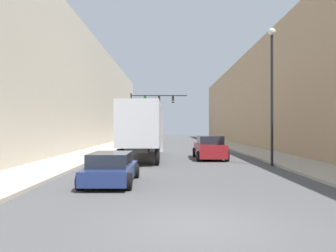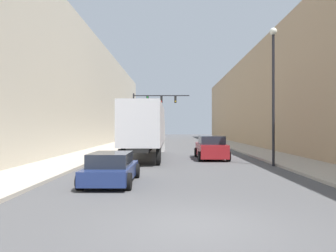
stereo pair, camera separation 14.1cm
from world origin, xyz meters
name	(u,v)px [view 1 (the left image)]	position (x,y,z in m)	size (l,w,h in m)	color
ground_plane	(198,226)	(0.00, 0.00, 0.00)	(200.00, 200.00, 0.00)	#4C4C4F
sidewalk_right	(239,147)	(7.37, 30.00, 0.07)	(3.35, 80.00, 0.15)	#B2A899
sidewalk_left	(111,147)	(-7.37, 30.00, 0.07)	(3.35, 80.00, 0.15)	#B2A899
building_right	(279,97)	(12.05, 30.00, 5.82)	(6.00, 80.00, 11.65)	tan
building_left	(71,92)	(-12.05, 30.00, 6.34)	(6.00, 80.00, 12.69)	#BCB29E
semi_truck	(146,128)	(-2.50, 18.39, 2.26)	(2.60, 14.81, 3.98)	silver
sedan_car	(112,169)	(-3.02, 5.77, 0.61)	(2.01, 4.25, 1.28)	navy
suv_car	(211,148)	(2.35, 16.23, 0.81)	(2.16, 4.86, 1.70)	maroon
traffic_signal_gantry	(147,108)	(-3.56, 35.43, 4.89)	(7.47, 0.35, 6.80)	black
street_lamp	(273,80)	(5.55, 11.88, 5.17)	(0.44, 0.44, 8.27)	black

